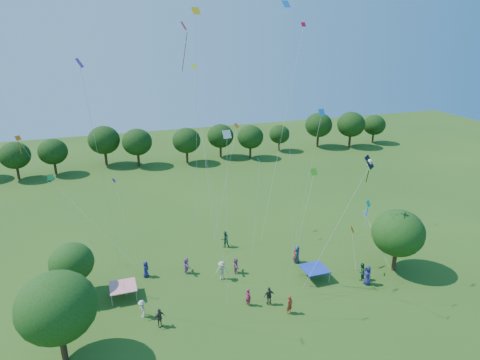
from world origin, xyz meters
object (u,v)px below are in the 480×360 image
tent_blue (315,269)px  pirate_kite (368,164)px  near_tree_east (398,233)px  near_tree_west (57,307)px  tent_red_stripe (123,287)px  red_high_kite (192,79)px  near_tree_north (72,263)px

tent_blue → pirate_kite: size_ratio=0.22×
near_tree_east → pirate_kite: bearing=163.7°
near_tree_west → tent_red_stripe: size_ratio=3.07×
tent_red_stripe → near_tree_west: bearing=-125.5°
tent_blue → red_high_kite: (-10.04, 3.20, 17.01)m
near_tree_west → near_tree_north: near_tree_west is taller
near_tree_east → pirate_kite: size_ratio=0.61×
near_tree_east → tent_blue: size_ratio=2.76×
pirate_kite → near_tree_west: bearing=-172.6°
near_tree_west → red_high_kite: red_high_kite is taller
pirate_kite → red_high_kite: bearing=167.1°
near_tree_east → tent_blue: 8.46m
near_tree_west → near_tree_east: (29.15, 2.38, -0.44)m
tent_red_stripe → red_high_kite: 18.32m
near_tree_west → red_high_kite: bearing=30.8°
tent_blue → pirate_kite: (4.53, -0.14, 9.60)m
pirate_kite → red_high_kite: 16.69m
tent_red_stripe → pirate_kite: bearing=-7.7°
tent_blue → pirate_kite: pirate_kite is taller
near_tree_north → near_tree_east: near_tree_east is taller
tent_red_stripe → red_high_kite: bearing=3.8°
near_tree_east → pirate_kite: 7.58m
near_tree_west → near_tree_north: bearing=85.7°
near_tree_east → tent_red_stripe: near_tree_east is taller
near_tree_east → tent_red_stripe: bearing=171.1°
near_tree_north → tent_red_stripe: size_ratio=2.23×
near_tree_west → near_tree_east: bearing=4.7°
near_tree_east → near_tree_west: bearing=-175.3°
tent_red_stripe → red_high_kite: red_high_kite is taller
near_tree_north → tent_blue: near_tree_north is taller
near_tree_west → tent_blue: 21.81m
near_tree_west → tent_red_stripe: 8.36m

